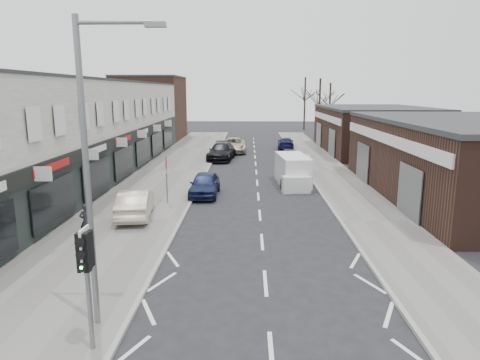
# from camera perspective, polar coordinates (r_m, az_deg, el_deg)

# --- Properties ---
(ground) EXTENTS (160.00, 160.00, 0.00)m
(ground) POSITION_cam_1_polar(r_m,az_deg,el_deg) (13.04, 3.74, -17.28)
(ground) COLOR black
(ground) RESTS_ON ground
(pavement_left) EXTENTS (5.50, 64.00, 0.12)m
(pavement_left) POSITION_cam_1_polar(r_m,az_deg,el_deg) (34.53, -9.09, 1.19)
(pavement_left) COLOR slate
(pavement_left) RESTS_ON ground
(pavement_right) EXTENTS (3.50, 64.00, 0.12)m
(pavement_right) POSITION_cam_1_polar(r_m,az_deg,el_deg) (34.55, 11.76, 1.09)
(pavement_right) COLOR slate
(pavement_right) RESTS_ON ground
(shop_terrace_left) EXTENTS (8.00, 41.00, 7.10)m
(shop_terrace_left) POSITION_cam_1_polar(r_m,az_deg,el_deg) (33.60, -21.53, 6.24)
(shop_terrace_left) COLOR silver
(shop_terrace_left) RESTS_ON ground
(brick_block_far) EXTENTS (8.00, 10.00, 8.00)m
(brick_block_far) POSITION_cam_1_polar(r_m,az_deg,el_deg) (57.90, -11.81, 9.25)
(brick_block_far) COLOR #4E3021
(brick_block_far) RESTS_ON ground
(right_unit_near) EXTENTS (10.00, 18.00, 4.50)m
(right_unit_near) POSITION_cam_1_polar(r_m,az_deg,el_deg) (28.84, 28.20, 2.26)
(right_unit_near) COLOR #3A231A
(right_unit_near) RESTS_ON ground
(right_unit_far) EXTENTS (10.00, 16.00, 4.50)m
(right_unit_far) POSITION_cam_1_polar(r_m,az_deg,el_deg) (47.41, 17.36, 6.33)
(right_unit_far) COLOR #3A231A
(right_unit_far) RESTS_ON ground
(tree_far_a) EXTENTS (3.60, 3.60, 8.00)m
(tree_far_a) POSITION_cam_1_polar(r_m,az_deg,el_deg) (60.48, 10.40, 5.61)
(tree_far_a) COLOR #382D26
(tree_far_a) RESTS_ON ground
(tree_far_b) EXTENTS (3.60, 3.60, 7.50)m
(tree_far_b) POSITION_cam_1_polar(r_m,az_deg,el_deg) (66.79, 11.72, 6.12)
(tree_far_b) COLOR #382D26
(tree_far_b) RESTS_ON ground
(tree_far_c) EXTENTS (3.60, 3.60, 8.50)m
(tree_far_c) POSITION_cam_1_polar(r_m,az_deg,el_deg) (72.24, 8.52, 6.65)
(tree_far_c) COLOR #382D26
(tree_far_c) RESTS_ON ground
(traffic_light) EXTENTS (0.28, 0.60, 3.10)m
(traffic_light) POSITION_cam_1_polar(r_m,az_deg,el_deg) (10.86, -19.85, -10.10)
(traffic_light) COLOR slate
(traffic_light) RESTS_ON pavement_left
(street_lamp) EXTENTS (2.23, 0.22, 8.00)m
(street_lamp) POSITION_cam_1_polar(r_m,az_deg,el_deg) (11.43, -19.06, 2.52)
(street_lamp) COLOR slate
(street_lamp) RESTS_ON pavement_left
(warning_sign) EXTENTS (0.12, 0.80, 2.70)m
(warning_sign) POSITION_cam_1_polar(r_m,az_deg,el_deg) (24.19, -9.72, 1.80)
(warning_sign) COLOR slate
(warning_sign) RESTS_ON pavement_left
(white_van) EXTENTS (2.24, 5.31, 2.01)m
(white_van) POSITION_cam_1_polar(r_m,az_deg,el_deg) (29.50, 7.06, 1.19)
(white_van) COLOR white
(white_van) RESTS_ON ground
(sedan_on_pavement) EXTENTS (2.04, 4.42, 1.40)m
(sedan_on_pavement) POSITION_cam_1_polar(r_m,az_deg,el_deg) (22.05, -13.77, -3.02)
(sedan_on_pavement) COLOR beige
(sedan_on_pavement) RESTS_ON pavement_left
(pedestrian) EXTENTS (0.63, 0.47, 1.56)m
(pedestrian) POSITION_cam_1_polar(r_m,az_deg,el_deg) (19.37, -19.79, -5.22)
(pedestrian) COLOR black
(pedestrian) RESTS_ON pavement_left
(parked_car_left_a) EXTENTS (1.75, 4.20, 1.42)m
(parked_car_left_a) POSITION_cam_1_polar(r_m,az_deg,el_deg) (26.35, -4.73, -0.56)
(parked_car_left_a) COLOR #151D43
(parked_car_left_a) RESTS_ON ground
(parked_car_left_b) EXTENTS (2.66, 5.57, 1.57)m
(parked_car_left_b) POSITION_cam_1_polar(r_m,az_deg,el_deg) (39.96, -2.49, 3.81)
(parked_car_left_b) COLOR black
(parked_car_left_b) RESTS_ON ground
(parked_car_left_c) EXTENTS (2.64, 5.47, 1.50)m
(parked_car_left_c) POSITION_cam_1_polar(r_m,az_deg,el_deg) (44.91, -0.84, 4.67)
(parked_car_left_c) COLOR beige
(parked_car_left_c) RESTS_ON ground
(parked_car_right_a) EXTENTS (1.64, 4.38, 1.43)m
(parked_car_right_a) POSITION_cam_1_polar(r_m,az_deg,el_deg) (34.43, 7.93, 2.30)
(parked_car_right_a) COLOR silver
(parked_car_right_a) RESTS_ON ground
(parked_car_right_b) EXTENTS (1.58, 3.90, 1.33)m
(parked_car_right_b) POSITION_cam_1_polar(r_m,az_deg,el_deg) (38.65, 6.59, 3.29)
(parked_car_right_b) COLOR black
(parked_car_right_b) RESTS_ON ground
(parked_car_right_c) EXTENTS (2.03, 4.39, 1.24)m
(parked_car_right_c) POSITION_cam_1_polar(r_m,az_deg,el_deg) (48.06, 6.12, 4.91)
(parked_car_right_c) COLOR #121239
(parked_car_right_c) RESTS_ON ground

